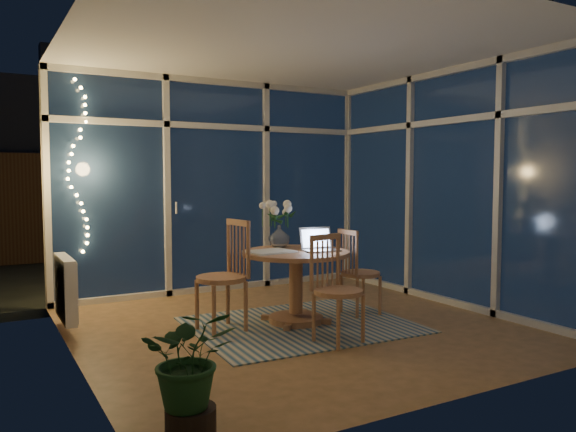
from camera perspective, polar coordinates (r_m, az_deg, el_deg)
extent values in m
plane|color=brown|center=(5.41, 1.05, -11.15)|extent=(4.00, 4.00, 0.00)
plane|color=white|center=(5.36, 1.09, 16.78)|extent=(4.00, 4.00, 0.00)
cube|color=beige|center=(7.02, -7.24, 3.03)|extent=(4.00, 0.04, 2.60)
cube|color=beige|center=(3.65, 17.21, 2.02)|extent=(4.00, 0.04, 2.60)
cube|color=beige|center=(4.55, -21.21, 2.29)|extent=(0.04, 4.00, 2.60)
cube|color=beige|center=(6.47, 16.54, 2.82)|extent=(0.04, 4.00, 2.60)
cube|color=silver|center=(6.99, -7.12, 3.03)|extent=(4.00, 0.10, 2.60)
cube|color=silver|center=(6.44, 16.29, 2.82)|extent=(0.10, 4.00, 2.60)
cube|color=white|center=(5.54, -21.70, -6.83)|extent=(0.10, 0.70, 0.58)
cube|color=black|center=(10.12, -10.97, -4.45)|extent=(12.00, 6.00, 0.10)
cube|color=#3E2616|center=(10.36, -14.54, 1.02)|extent=(11.00, 0.08, 1.80)
cube|color=#303239|center=(13.36, -16.71, 7.20)|extent=(7.00, 3.00, 2.20)
sphere|color=#173216|center=(8.17, -16.13, -2.94)|extent=(0.90, 0.90, 0.90)
cube|color=#C0B59C|center=(5.45, 1.34, -10.98)|extent=(2.09, 1.70, 0.01)
cylinder|color=#9C6946|center=(5.45, 0.81, -7.24)|extent=(1.07, 1.07, 0.70)
cube|color=#9C6946|center=(5.17, -6.83, -6.02)|extent=(0.53, 0.53, 1.04)
cube|color=#9C6946|center=(5.81, 7.38, -5.60)|extent=(0.42, 0.42, 0.90)
cube|color=#9C6946|center=(4.81, 5.16, -7.39)|extent=(0.50, 0.50, 0.93)
imported|color=white|center=(5.67, -0.90, -2.14)|extent=(0.21, 0.21, 0.21)
imported|color=silver|center=(5.64, 3.23, -3.06)|extent=(0.16, 0.16, 0.04)
cube|color=silver|center=(5.31, -1.79, -3.63)|extent=(0.49, 0.42, 0.01)
cube|color=black|center=(5.31, 2.38, -3.66)|extent=(0.11, 0.06, 0.01)
imported|color=#174220|center=(3.20, -9.91, -14.95)|extent=(0.66, 0.61, 0.76)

